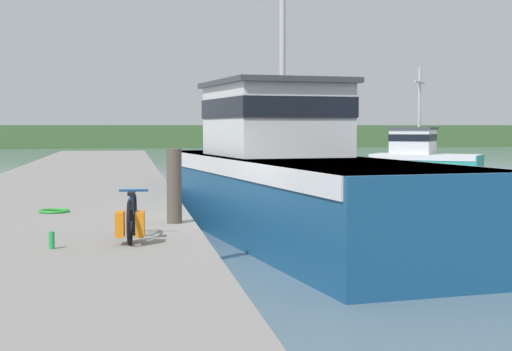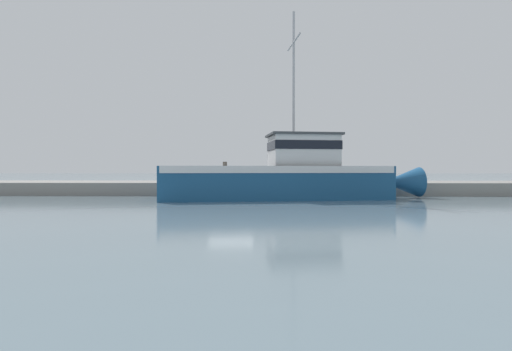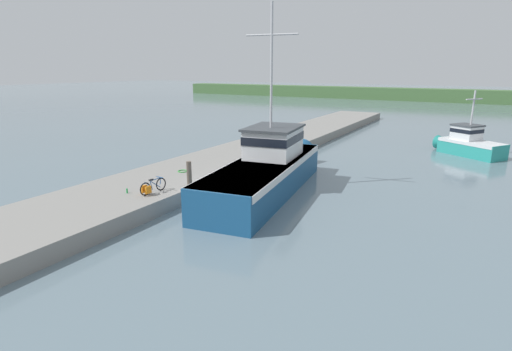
{
  "view_description": "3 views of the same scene",
  "coord_description": "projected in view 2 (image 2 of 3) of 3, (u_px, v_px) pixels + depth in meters",
  "views": [
    {
      "loc": [
        -2.53,
        -13.92,
        2.44
      ],
      "look_at": [
        -0.32,
        -0.42,
        1.58
      ],
      "focal_mm": 55.0,
      "sensor_mm": 36.0,
      "label": 1
    },
    {
      "loc": [
        22.35,
        1.92,
        1.57
      ],
      "look_at": [
        -0.16,
        1.41,
        1.25
      ],
      "focal_mm": 28.0,
      "sensor_mm": 36.0,
      "label": 2
    },
    {
      "loc": [
        11.17,
        -16.08,
        6.69
      ],
      "look_at": [
        1.9,
        0.08,
        1.67
      ],
      "focal_mm": 28.0,
      "sensor_mm": 36.0,
      "label": 3
    }
  ],
  "objects": [
    {
      "name": "mooring_post",
      "position": [
        225.0,
        172.0,
        24.15
      ],
      "size": [
        0.26,
        0.26,
        1.28
      ],
      "primitive_type": "cylinder",
      "color": "#51473D",
      "rests_on": "dock_pier"
    },
    {
      "name": "bicycle_touring",
      "position": [
        194.0,
        177.0,
        24.94
      ],
      "size": [
        0.49,
        1.65,
        0.71
      ],
      "rotation": [
        0.0,
        0.0,
        -0.07
      ],
      "color": "black",
      "rests_on": "dock_pier"
    },
    {
      "name": "hose_coil",
      "position": [
        260.0,
        181.0,
        26.31
      ],
      "size": [
        0.59,
        0.59,
        0.05
      ],
      "primitive_type": "torus",
      "color": "green",
      "rests_on": "dock_pier"
    },
    {
      "name": "dock_pier",
      "position": [
        236.0,
        187.0,
        26.56
      ],
      "size": [
        5.54,
        80.0,
        0.78
      ],
      "primitive_type": "cube",
      "color": "gray",
      "rests_on": "ground_plane"
    },
    {
      "name": "fishing_boat_main",
      "position": [
        288.0,
        175.0,
        21.36
      ],
      "size": [
        5.0,
        14.38,
        10.01
      ],
      "rotation": [
        0.0,
        0.0,
        0.15
      ],
      "color": "navy",
      "rests_on": "ground_plane"
    },
    {
      "name": "ground_plane",
      "position": [
        231.0,
        198.0,
        22.41
      ],
      "size": [
        320.0,
        320.0,
        0.0
      ],
      "primitive_type": "plane",
      "color": "slate"
    },
    {
      "name": "water_bottle_by_bike",
      "position": [
        189.0,
        180.0,
        26.03
      ],
      "size": [
        0.08,
        0.08,
        0.24
      ],
      "primitive_type": "cylinder",
      "color": "green",
      "rests_on": "dock_pier"
    }
  ]
}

